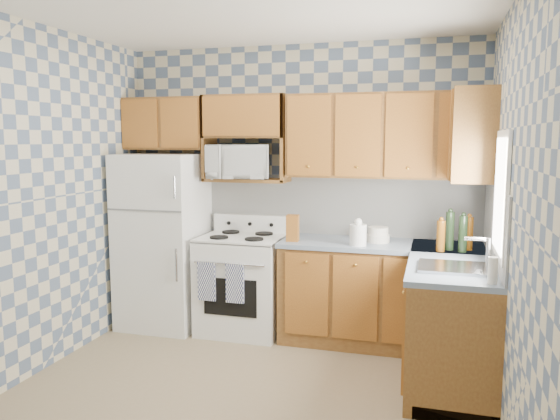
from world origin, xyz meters
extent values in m
plane|color=#826F50|center=(0.00, 0.00, 0.00)|extent=(3.40, 3.40, 0.00)
cube|color=slate|center=(0.00, 1.60, 1.35)|extent=(3.40, 0.02, 2.70)
cube|color=slate|center=(1.70, 0.00, 1.35)|extent=(0.02, 3.20, 2.70)
cube|color=white|center=(0.40, 1.59, 1.20)|extent=(2.60, 0.02, 0.56)
cube|color=white|center=(1.69, 0.80, 1.20)|extent=(0.02, 1.60, 0.56)
cube|color=white|center=(-1.27, 1.25, 0.84)|extent=(0.75, 0.70, 1.68)
cube|color=white|center=(-0.47, 1.28, 0.45)|extent=(0.76, 0.65, 0.90)
cube|color=silver|center=(-0.47, 1.28, 0.91)|extent=(0.76, 0.65, 0.02)
cube|color=white|center=(-0.47, 1.55, 1.00)|extent=(0.76, 0.08, 0.17)
cube|color=navy|center=(-0.68, 0.93, 0.56)|extent=(0.17, 0.02, 0.35)
cube|color=navy|center=(-0.42, 0.93, 0.56)|extent=(0.17, 0.02, 0.35)
cube|color=brown|center=(0.82, 1.30, 0.44)|extent=(1.75, 0.60, 0.88)
cube|color=brown|center=(1.40, 0.80, 0.44)|extent=(0.60, 1.60, 0.88)
cube|color=slate|center=(0.82, 1.30, 0.90)|extent=(1.77, 0.63, 0.04)
cube|color=slate|center=(1.40, 0.80, 0.90)|extent=(0.63, 1.60, 0.04)
cube|color=brown|center=(0.82, 1.44, 1.85)|extent=(1.75, 0.33, 0.74)
cube|color=brown|center=(-1.29, 1.44, 1.97)|extent=(0.82, 0.33, 0.50)
cube|color=brown|center=(1.53, 1.25, 1.85)|extent=(0.33, 0.70, 0.74)
cube|color=brown|center=(-0.47, 1.44, 1.44)|extent=(0.80, 0.33, 0.03)
imported|color=white|center=(-0.54, 1.38, 1.61)|extent=(0.67, 0.53, 0.32)
cube|color=#B7B7BC|center=(1.40, 0.45, 0.93)|extent=(0.48, 0.40, 0.03)
cube|color=white|center=(1.69, 0.45, 1.45)|extent=(0.02, 0.66, 0.86)
cylinder|color=black|center=(1.38, 1.13, 1.08)|extent=(0.07, 0.07, 0.31)
cylinder|color=black|center=(1.48, 1.07, 1.07)|extent=(0.07, 0.07, 0.29)
cylinder|color=#63360C|center=(1.53, 1.17, 1.06)|extent=(0.07, 0.07, 0.27)
cylinder|color=#63360C|center=(1.31, 1.05, 1.05)|extent=(0.07, 0.07, 0.25)
cube|color=brown|center=(0.05, 1.17, 1.04)|extent=(0.12, 0.12, 0.23)
cylinder|color=white|center=(0.64, 1.11, 1.01)|extent=(0.14, 0.14, 0.18)
cylinder|color=beige|center=(1.62, 0.10, 1.01)|extent=(0.06, 0.06, 0.17)
camera|label=1|loc=(1.25, -3.47, 1.82)|focal=35.00mm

